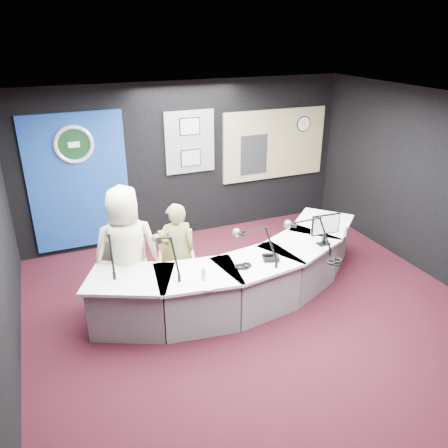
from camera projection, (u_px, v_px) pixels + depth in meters
name	position (u px, v px, depth m)	size (l,w,h in m)	color
ground	(260.00, 318.00, 6.09)	(6.00, 6.00, 0.00)	black
ceiling	(268.00, 108.00, 4.95)	(6.00, 6.00, 0.02)	silver
wall_back	(187.00, 161.00, 8.05)	(6.00, 0.02, 2.80)	black
wall_right	(446.00, 192.00, 6.57)	(0.02, 6.00, 2.80)	black
broadcast_desk	(240.00, 275.00, 6.38)	(4.50, 1.90, 0.75)	silver
backdrop_panel	(79.00, 183.00, 7.42)	(1.60, 0.05, 2.30)	navy
agency_seal	(74.00, 145.00, 7.12)	(0.63, 0.63, 0.07)	silver
seal_center	(74.00, 144.00, 7.13)	(0.48, 0.48, 0.01)	black
pinboard	(190.00, 142.00, 7.90)	(0.90, 0.04, 1.10)	slate
framed_photo_upper	(190.00, 127.00, 7.76)	(0.34, 0.02, 0.27)	gray
framed_photo_lower	(191.00, 158.00, 7.99)	(0.34, 0.02, 0.27)	gray
booth_window_frame	(274.00, 144.00, 8.58)	(2.12, 0.06, 1.32)	#9C8E61
booth_glow	(275.00, 144.00, 8.57)	(2.00, 0.02, 1.20)	#FFD0A1
equipment_rack	(254.00, 155.00, 8.46)	(0.55, 0.02, 0.75)	black
wall_clock	(304.00, 124.00, 8.63)	(0.28, 0.28, 0.01)	white
armchair_left	(129.00, 279.00, 6.12)	(0.52, 0.52, 0.92)	tan
armchair_right	(177.00, 265.00, 6.37)	(0.59, 0.59, 1.04)	tan
draped_jacket	(119.00, 262.00, 6.24)	(0.50, 0.10, 0.70)	gray
person_man	(127.00, 251.00, 5.95)	(0.88, 0.57, 1.79)	beige
person_woman	(177.00, 252.00, 6.28)	(0.53, 0.35, 1.45)	olive
computer_monitor	(325.00, 224.00, 6.32)	(0.39, 0.02, 0.27)	black
desk_phone	(271.00, 258.00, 6.02)	(0.21, 0.16, 0.05)	black
headphones_near	(335.00, 261.00, 5.95)	(0.22, 0.22, 0.04)	black
headphones_far	(243.00, 266.00, 5.84)	(0.19, 0.19, 0.03)	black
paper_stack	(184.00, 278.00, 5.58)	(0.21, 0.30, 0.00)	white
notepad	(209.00, 284.00, 5.46)	(0.19, 0.27, 0.00)	white
boom_mic_a	(110.00, 247.00, 5.71)	(0.16, 0.74, 0.60)	black
boom_mic_b	(167.00, 250.00, 5.63)	(0.23, 0.73, 0.60)	black
boom_mic_c	(256.00, 241.00, 5.87)	(0.46, 0.64, 0.60)	black
boom_mic_d	(309.00, 231.00, 6.15)	(0.52, 0.59, 0.60)	black
water_bottles	(279.00, 248.00, 6.15)	(2.45, 0.60, 0.18)	silver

